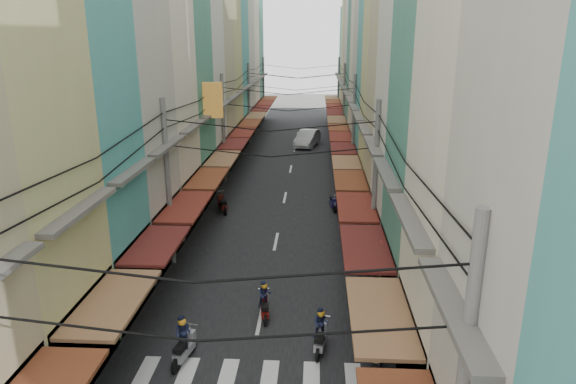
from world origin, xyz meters
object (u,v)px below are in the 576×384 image
(white_car, at_px, (307,146))
(market_umbrella, at_px, (416,300))
(bicycle, at_px, (398,281))
(traffic_sign, at_px, (380,260))

(white_car, xyz_separation_m, market_umbrella, (4.39, -35.78, 2.24))
(white_car, height_order, bicycle, white_car)
(traffic_sign, bearing_deg, bicycle, 65.34)
(white_car, distance_m, bicycle, 30.24)
(bicycle, bearing_deg, white_car, -0.38)
(bicycle, distance_m, traffic_sign, 3.78)
(white_car, height_order, traffic_sign, traffic_sign)
(bicycle, bearing_deg, traffic_sign, 145.79)
(white_car, distance_m, market_umbrella, 36.12)
(white_car, relative_size, bicycle, 3.44)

